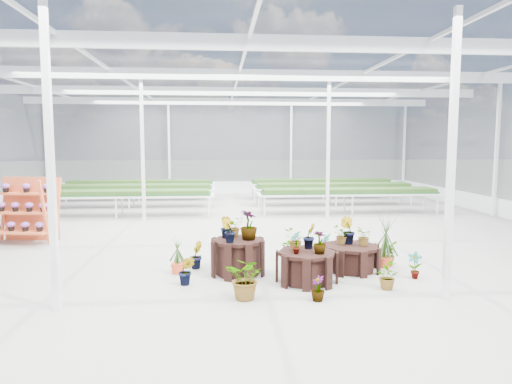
{
  "coord_description": "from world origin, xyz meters",
  "views": [
    {
      "loc": [
        -0.58,
        -10.78,
        2.45
      ],
      "look_at": [
        0.3,
        0.13,
        1.3
      ],
      "focal_mm": 32.0,
      "sensor_mm": 36.0,
      "label": 1
    }
  ],
  "objects": [
    {
      "name": "ground_plane",
      "position": [
        0.0,
        0.0,
        0.0
      ],
      "size": [
        24.0,
        24.0,
        0.0
      ],
      "primitive_type": "plane",
      "color": "gray",
      "rests_on": "ground"
    },
    {
      "name": "nursery_plants",
      "position": [
        0.8,
        -2.52,
        0.48
      ],
      "size": [
        4.71,
        3.03,
        1.26
      ],
      "color": "#274319",
      "rests_on": "ground"
    },
    {
      "name": "shelf_rack",
      "position": [
        -5.43,
        0.85,
        0.81
      ],
      "size": [
        1.65,
        1.05,
        1.62
      ],
      "primitive_type": null,
      "rotation": [
        0.0,
        0.0,
        -0.16
      ],
      "color": "#CA552E",
      "rests_on": "ground"
    },
    {
      "name": "plinth_low",
      "position": [
        1.96,
        -2.27,
        0.25
      ],
      "size": [
        1.27,
        1.27,
        0.5
      ],
      "primitive_type": "cylinder",
      "rotation": [
        0.0,
        0.0,
        0.16
      ],
      "color": "black",
      "rests_on": "ground"
    },
    {
      "name": "steel_frame",
      "position": [
        0.0,
        0.0,
        2.25
      ],
      "size": [
        18.0,
        24.0,
        4.5
      ],
      "primitive_type": null,
      "color": "silver",
      "rests_on": "ground"
    },
    {
      "name": "greenhouse_shell",
      "position": [
        0.0,
        0.0,
        2.25
      ],
      "size": [
        18.0,
        24.0,
        4.5
      ],
      "primitive_type": null,
      "color": "white",
      "rests_on": "ground"
    },
    {
      "name": "plinth_mid",
      "position": [
        0.96,
        -2.97,
        0.28
      ],
      "size": [
        1.25,
        1.25,
        0.56
      ],
      "primitive_type": "cylinder",
      "rotation": [
        0.0,
        0.0,
        -0.2
      ],
      "color": "black",
      "rests_on": "ground"
    },
    {
      "name": "nursery_benches",
      "position": [
        0.0,
        7.2,
        0.42
      ],
      "size": [
        16.0,
        7.0,
        0.84
      ],
      "primitive_type": null,
      "color": "silver",
      "rests_on": "ground"
    },
    {
      "name": "plinth_tall",
      "position": [
        -0.24,
        -2.37,
        0.34
      ],
      "size": [
        1.3,
        1.3,
        0.67
      ],
      "primitive_type": "cylinder",
      "rotation": [
        0.0,
        0.0,
        -0.41
      ],
      "color": "black",
      "rests_on": "ground"
    }
  ]
}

